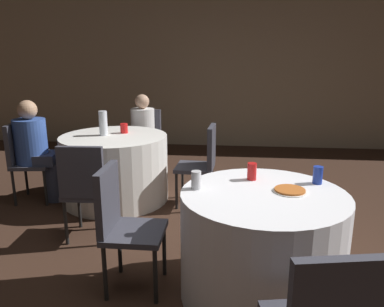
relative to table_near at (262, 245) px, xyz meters
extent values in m
plane|color=#382319|center=(-0.21, 0.14, -0.37)|extent=(16.00, 16.00, 0.00)
cube|color=gray|center=(-0.21, 4.41, 1.03)|extent=(16.00, 0.06, 2.80)
cylinder|color=silver|center=(0.00, 0.00, 0.00)|extent=(1.09, 1.09, 0.74)
cylinder|color=white|center=(-1.50, 1.63, 0.00)|extent=(1.18, 1.18, 0.74)
cube|color=#383842|center=(-0.86, 0.00, 0.05)|extent=(0.40, 0.40, 0.04)
cube|color=#383842|center=(-1.04, 0.00, 0.29)|extent=(0.05, 0.38, 0.44)
cylinder|color=black|center=(-0.69, 0.17, -0.17)|extent=(0.03, 0.03, 0.40)
cylinder|color=black|center=(-0.69, -0.17, -0.17)|extent=(0.03, 0.03, 0.40)
cylinder|color=black|center=(-1.03, 0.17, -0.17)|extent=(0.03, 0.03, 0.40)
cylinder|color=black|center=(-1.03, -0.17, -0.17)|extent=(0.03, 0.03, 0.40)
cube|color=#383842|center=(-2.40, 1.51, 0.05)|extent=(0.45, 0.45, 0.04)
cube|color=#383842|center=(-2.58, 1.49, 0.29)|extent=(0.10, 0.38, 0.44)
cylinder|color=black|center=(-2.26, 1.70, -0.17)|extent=(0.03, 0.03, 0.40)
cylinder|color=black|center=(-2.21, 1.36, -0.17)|extent=(0.03, 0.03, 0.40)
cylinder|color=black|center=(-2.60, 1.66, -0.17)|extent=(0.03, 0.03, 0.40)
cylinder|color=black|center=(-2.55, 1.32, -0.17)|extent=(0.03, 0.03, 0.40)
cube|color=#383842|center=(-0.60, 1.57, 0.05)|extent=(0.42, 0.42, 0.04)
cube|color=#383842|center=(-0.42, 1.56, 0.29)|extent=(0.07, 0.38, 0.44)
cylinder|color=black|center=(-0.78, 1.41, -0.17)|extent=(0.03, 0.03, 0.40)
cylinder|color=black|center=(-0.76, 1.75, -0.17)|extent=(0.03, 0.03, 0.40)
cylinder|color=black|center=(-0.44, 1.39, -0.17)|extent=(0.03, 0.03, 0.40)
cylinder|color=black|center=(-0.42, 1.73, -0.17)|extent=(0.03, 0.03, 0.40)
cube|color=#383842|center=(-1.46, 0.72, 0.05)|extent=(0.42, 0.42, 0.04)
cube|color=#383842|center=(-1.45, 0.54, 0.29)|extent=(0.38, 0.07, 0.44)
cylinder|color=black|center=(-1.64, 0.88, -0.17)|extent=(0.03, 0.03, 0.40)
cylinder|color=black|center=(-1.30, 0.90, -0.17)|extent=(0.03, 0.03, 0.40)
cylinder|color=black|center=(-1.62, 0.54, -0.17)|extent=(0.03, 0.03, 0.40)
cylinder|color=black|center=(-1.28, 0.56, -0.17)|extent=(0.03, 0.03, 0.40)
cube|color=#383842|center=(-1.39, 2.53, 0.05)|extent=(0.45, 0.45, 0.04)
cube|color=#383842|center=(-1.36, 2.71, 0.29)|extent=(0.38, 0.10, 0.44)
cylinder|color=black|center=(-1.24, 2.34, -0.17)|extent=(0.03, 0.03, 0.40)
cylinder|color=black|center=(-1.58, 2.38, -0.17)|extent=(0.03, 0.03, 0.40)
cylinder|color=black|center=(-1.19, 2.67, -0.17)|extent=(0.03, 0.03, 0.40)
cylinder|color=black|center=(-1.53, 2.72, -0.17)|extent=(0.03, 0.03, 0.40)
cylinder|color=#282828|center=(-1.41, 2.31, -0.15)|extent=(0.24, 0.24, 0.44)
cube|color=#282828|center=(-1.40, 2.42, 0.12)|extent=(0.34, 0.36, 0.12)
cylinder|color=white|center=(-1.39, 2.53, 0.31)|extent=(0.31, 0.31, 0.48)
sphere|color=tan|center=(-1.39, 2.53, 0.64)|extent=(0.19, 0.19, 0.19)
cylinder|color=#33384C|center=(-2.19, 1.54, -0.15)|extent=(0.24, 0.24, 0.44)
cube|color=#33384C|center=(-2.30, 1.52, 0.12)|extent=(0.36, 0.37, 0.12)
cylinder|color=#33519E|center=(-2.40, 1.51, 0.31)|extent=(0.35, 0.35, 0.49)
sphere|color=tan|center=(-2.40, 1.51, 0.66)|extent=(0.21, 0.21, 0.21)
cylinder|color=white|center=(0.17, 0.04, 0.37)|extent=(0.22, 0.22, 0.01)
cylinder|color=#B25B23|center=(0.17, 0.04, 0.38)|extent=(0.20, 0.20, 0.01)
cylinder|color=#1E38A5|center=(0.38, 0.23, 0.43)|extent=(0.07, 0.07, 0.12)
cylinder|color=silver|center=(-0.44, 0.04, 0.43)|extent=(0.07, 0.07, 0.12)
cylinder|color=red|center=(-0.07, 0.26, 0.43)|extent=(0.07, 0.07, 0.12)
cylinder|color=silver|center=(-1.62, 1.64, 0.51)|extent=(0.09, 0.09, 0.27)
cylinder|color=red|center=(-1.43, 1.78, 0.43)|extent=(0.08, 0.08, 0.11)
camera|label=1|loc=(-0.24, -2.30, 1.23)|focal=35.00mm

